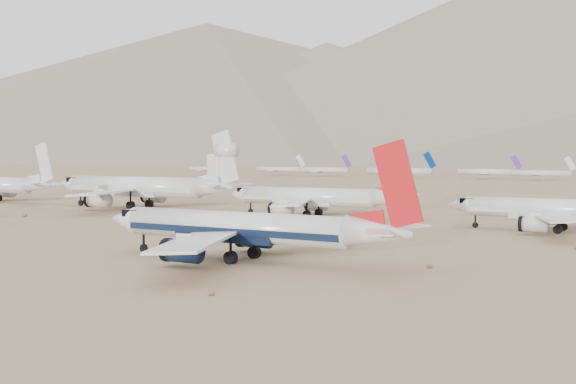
# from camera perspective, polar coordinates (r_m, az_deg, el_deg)

# --- Properties ---
(ground) EXTENTS (7000.00, 7000.00, 0.00)m
(ground) POSITION_cam_1_polar(r_m,az_deg,el_deg) (106.02, -1.76, -5.09)
(ground) COLOR #876B4E
(ground) RESTS_ON ground
(main_airliner) EXTENTS (47.64, 46.54, 16.81)m
(main_airliner) POSITION_cam_1_polar(r_m,az_deg,el_deg) (100.28, -3.28, -2.90)
(main_airliner) COLOR silver
(main_airliner) RESTS_ON ground
(row2_gold_tail) EXTENTS (43.12, 42.17, 15.35)m
(row2_gold_tail) POSITION_cam_1_polar(r_m,az_deg,el_deg) (147.02, 20.97, -1.35)
(row2_gold_tail) COLOR silver
(row2_gold_tail) RESTS_ON ground
(row2_orange_tail) EXTENTS (46.61, 45.60, 16.63)m
(row2_orange_tail) POSITION_cam_1_polar(r_m,az_deg,el_deg) (171.17, 2.15, -0.44)
(row2_orange_tail) COLOR silver
(row2_orange_tail) RESTS_ON ground
(row2_white_trijet) EXTENTS (59.65, 58.30, 21.14)m
(row2_white_trijet) POSITION_cam_1_polar(r_m,az_deg,el_deg) (200.68, -11.30, 0.43)
(row2_white_trijet) COLOR silver
(row2_white_trijet) RESTS_ON ground
(desert_scrub) EXTENTS (261.14, 121.67, 0.63)m
(desert_scrub) POSITION_cam_1_polar(r_m,az_deg,el_deg) (81.38, -15.82, -7.48)
(desert_scrub) COLOR brown
(desert_scrub) RESTS_ON ground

